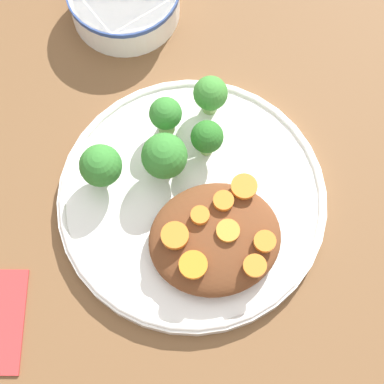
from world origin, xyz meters
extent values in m
plane|color=brown|center=(0.00, 0.00, 0.00)|extent=(4.00, 4.00, 0.00)
cylinder|color=white|center=(0.00, 0.00, 0.01)|extent=(0.28, 0.28, 0.01)
torus|color=white|center=(0.00, 0.00, 0.01)|extent=(0.27, 0.27, 0.01)
cylinder|color=white|center=(0.02, -0.25, 0.02)|extent=(0.13, 0.13, 0.05)
ellipsoid|color=brown|center=(-0.01, 0.05, 0.03)|extent=(0.13, 0.12, 0.03)
cylinder|color=#7FA85B|center=(-0.03, -0.05, 0.03)|extent=(0.01, 0.01, 0.02)
sphere|color=#286B23|center=(-0.03, -0.05, 0.05)|extent=(0.03, 0.03, 0.03)
cylinder|color=#759E51|center=(0.08, -0.04, 0.03)|extent=(0.01, 0.01, 0.02)
sphere|color=#337A2D|center=(0.08, -0.04, 0.05)|extent=(0.04, 0.04, 0.04)
cylinder|color=#7FA85B|center=(0.02, -0.04, 0.03)|extent=(0.02, 0.02, 0.02)
sphere|color=#337A2D|center=(0.02, -0.04, 0.05)|extent=(0.05, 0.05, 0.05)
cylinder|color=#7FA85B|center=(-0.04, -0.09, 0.03)|extent=(0.02, 0.02, 0.02)
sphere|color=#3D8433|center=(-0.04, -0.09, 0.05)|extent=(0.04, 0.04, 0.04)
cylinder|color=#759E51|center=(0.01, -0.08, 0.03)|extent=(0.02, 0.02, 0.03)
sphere|color=#337A2D|center=(0.01, -0.08, 0.05)|extent=(0.03, 0.03, 0.03)
cylinder|color=orange|center=(0.03, 0.05, 0.05)|extent=(0.03, 0.03, 0.01)
cylinder|color=orange|center=(-0.05, 0.01, 0.05)|extent=(0.03, 0.03, 0.00)
cylinder|color=orange|center=(-0.04, 0.09, 0.05)|extent=(0.02, 0.02, 0.00)
cylinder|color=orange|center=(-0.03, 0.02, 0.05)|extent=(0.02, 0.02, 0.01)
cylinder|color=orange|center=(0.02, 0.08, 0.05)|extent=(0.03, 0.03, 0.01)
cylinder|color=orange|center=(-0.02, 0.05, 0.05)|extent=(0.02, 0.02, 0.00)
cylinder|color=orange|center=(-0.05, 0.07, 0.05)|extent=(0.02, 0.02, 0.01)
cylinder|color=orange|center=(0.00, 0.03, 0.05)|extent=(0.02, 0.02, 0.01)
camera|label=1|loc=(0.05, 0.22, 0.63)|focal=60.00mm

